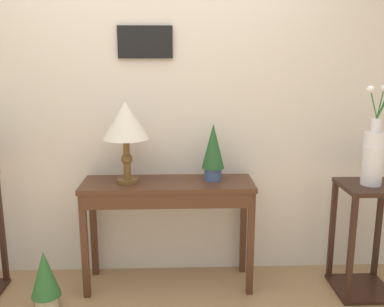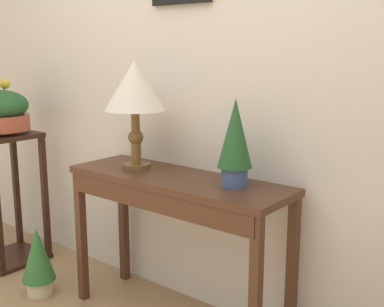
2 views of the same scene
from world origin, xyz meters
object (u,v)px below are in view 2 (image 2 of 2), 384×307
object	(u,v)px
pedestal_stand_left	(7,198)
potted_plant_floor	(38,259)
console_table	(174,200)
potted_plant_on_console	(235,139)
table_lamp	(135,89)
planter_bowl_wide_left	(0,111)

from	to	relation	value
pedestal_stand_left	potted_plant_floor	size ratio (longest dim) A/B	2.13
console_table	potted_plant_on_console	bearing A→B (deg)	10.50
potted_plant_on_console	potted_plant_floor	size ratio (longest dim) A/B	0.99
table_lamp	planter_bowl_wide_left	xyz separation A→B (m)	(-1.10, -0.13, -0.18)
pedestal_stand_left	potted_plant_floor	world-z (taller)	pedestal_stand_left
console_table	potted_plant_on_console	distance (m)	0.47
planter_bowl_wide_left	console_table	bearing A→B (deg)	4.23
console_table	potted_plant_on_console	xyz separation A→B (m)	(0.32, 0.06, 0.34)
potted_plant_on_console	table_lamp	bearing A→B (deg)	-176.54
console_table	potted_plant_floor	world-z (taller)	console_table
console_table	potted_plant_floor	distance (m)	0.97
planter_bowl_wide_left	potted_plant_on_console	bearing A→B (deg)	5.43
table_lamp	planter_bowl_wide_left	distance (m)	1.12
table_lamp	pedestal_stand_left	bearing A→B (deg)	-173.49
potted_plant_floor	pedestal_stand_left	bearing A→B (deg)	163.65
table_lamp	potted_plant_on_console	size ratio (longest dim) A/B	1.39
planter_bowl_wide_left	potted_plant_floor	world-z (taller)	planter_bowl_wide_left
pedestal_stand_left	planter_bowl_wide_left	distance (m)	0.59
pedestal_stand_left	planter_bowl_wide_left	xyz separation A→B (m)	(-0.00, 0.00, 0.59)
potted_plant_on_console	pedestal_stand_left	world-z (taller)	potted_plant_on_console
planter_bowl_wide_left	potted_plant_floor	xyz separation A→B (m)	(0.57, -0.17, -0.80)
console_table	potted_plant_on_console	world-z (taller)	potted_plant_on_console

